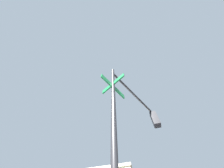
% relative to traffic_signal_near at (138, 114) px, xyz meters
% --- Properties ---
extents(traffic_signal_near, '(2.02, 3.15, 6.44)m').
position_rel_traffic_signal_near_xyz_m(traffic_signal_near, '(0.00, 0.00, 0.00)').
color(traffic_signal_near, black).
rests_on(traffic_signal_near, ground_plane).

